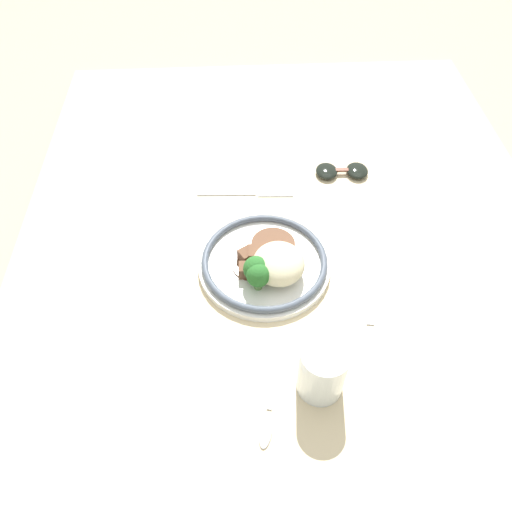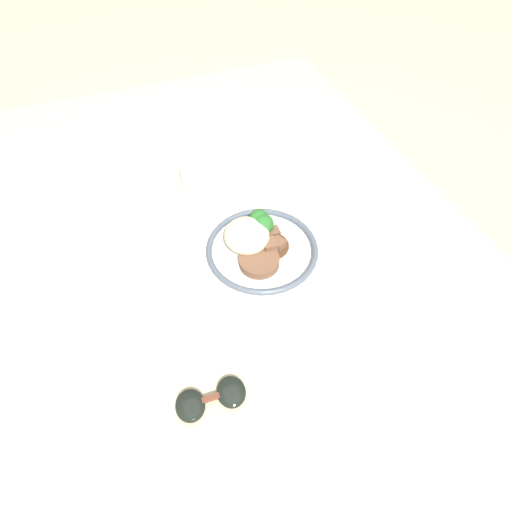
% 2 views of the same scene
% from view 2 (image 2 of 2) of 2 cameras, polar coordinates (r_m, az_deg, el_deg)
% --- Properties ---
extents(ground_plane, '(8.00, 8.00, 0.00)m').
position_cam_2_polar(ground_plane, '(0.84, -3.23, -1.09)').
color(ground_plane, tan).
extents(dining_table, '(1.47, 1.02, 0.04)m').
position_cam_2_polar(dining_table, '(0.83, -3.30, -0.13)').
color(dining_table, beige).
rests_on(dining_table, ground).
extents(plate, '(0.23, 0.23, 0.07)m').
position_cam_2_polar(plate, '(0.79, 0.41, 1.57)').
color(plate, white).
rests_on(plate, dining_table).
extents(juice_glass, '(0.07, 0.07, 0.09)m').
position_cam_2_polar(juice_glass, '(0.92, -8.46, 11.12)').
color(juice_glass, '#F4AD19').
rests_on(juice_glass, dining_table).
extents(fork, '(0.02, 0.19, 0.00)m').
position_cam_2_polar(fork, '(0.71, 7.15, -10.80)').
color(fork, silver).
rests_on(fork, dining_table).
extents(knife, '(0.23, 0.04, 0.00)m').
position_cam_2_polar(knife, '(0.79, -12.04, -1.97)').
color(knife, silver).
rests_on(knife, dining_table).
extents(spoon, '(0.15, 0.05, 0.01)m').
position_cam_2_polar(spoon, '(0.99, -4.41, 12.02)').
color(spoon, silver).
rests_on(spoon, dining_table).
extents(sunglasses, '(0.06, 0.11, 0.02)m').
position_cam_2_polar(sunglasses, '(0.65, -6.45, -19.58)').
color(sunglasses, black).
rests_on(sunglasses, dining_table).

